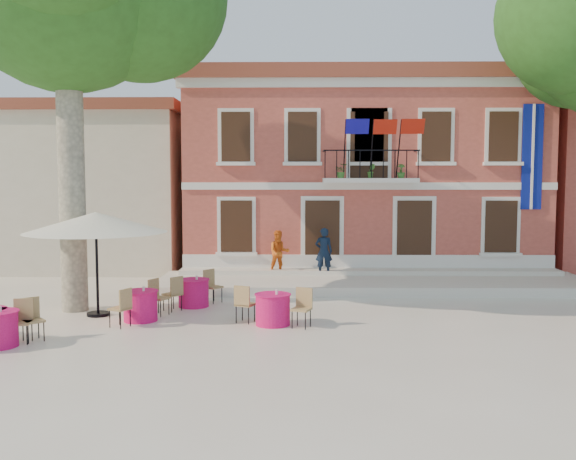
% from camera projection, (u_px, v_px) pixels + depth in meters
% --- Properties ---
extents(ground, '(90.00, 90.00, 0.00)m').
position_uv_depth(ground, '(315.00, 317.00, 16.55)').
color(ground, beige).
rests_on(ground, ground).
extents(main_building, '(13.50, 9.59, 7.50)m').
position_uv_depth(main_building, '(358.00, 173.00, 26.16)').
color(main_building, '#C65647').
rests_on(main_building, ground).
extents(neighbor_west, '(9.40, 9.40, 6.40)m').
position_uv_depth(neighbor_west, '(86.00, 186.00, 27.38)').
color(neighbor_west, beige).
rests_on(neighbor_west, ground).
extents(terrace, '(14.00, 3.40, 0.30)m').
position_uv_depth(terrace, '(373.00, 283.00, 20.89)').
color(terrace, silver).
rests_on(terrace, ground).
extents(patio_umbrella, '(3.65, 3.65, 2.71)m').
position_uv_depth(patio_umbrella, '(96.00, 223.00, 16.57)').
color(patio_umbrella, black).
rests_on(patio_umbrella, ground).
extents(pedestrian_navy, '(0.59, 0.39, 1.61)m').
position_uv_depth(pedestrian_navy, '(324.00, 252.00, 21.64)').
color(pedestrian_navy, black).
rests_on(pedestrian_navy, terrace).
extents(pedestrian_orange, '(0.82, 0.68, 1.50)m').
position_uv_depth(pedestrian_orange, '(279.00, 252.00, 21.83)').
color(pedestrian_orange, orange).
rests_on(pedestrian_orange, terrace).
extents(cafe_table_1, '(1.94, 1.10, 0.95)m').
position_uv_depth(cafe_table_1, '(273.00, 308.00, 15.67)').
color(cafe_table_1, '#E71573').
rests_on(cafe_table_1, ground).
extents(cafe_table_3, '(1.55, 1.74, 0.95)m').
position_uv_depth(cafe_table_3, '(194.00, 292.00, 17.91)').
color(cafe_table_3, '#E71573').
rests_on(cafe_table_3, ground).
extents(cafe_table_4, '(1.23, 1.91, 0.95)m').
position_uv_depth(cafe_table_4, '(140.00, 304.00, 16.12)').
color(cafe_table_4, '#E71573').
rests_on(cafe_table_4, ground).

